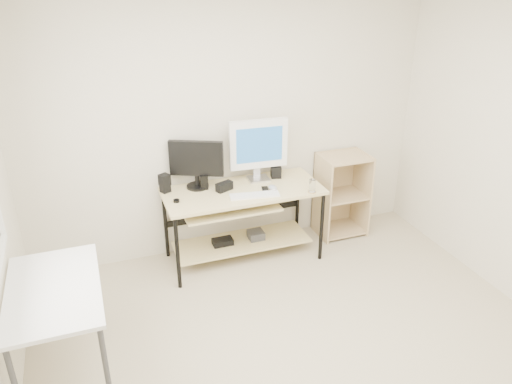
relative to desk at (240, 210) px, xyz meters
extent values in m
cube|color=#C0B294|center=(0.03, -1.66, -0.54)|extent=(4.00, 4.00, 0.01)
cube|color=silver|center=(0.03, 0.34, 0.76)|extent=(4.00, 0.01, 2.60)
cube|color=beige|center=(0.03, -0.01, 0.20)|extent=(1.50, 0.65, 0.03)
cube|color=beige|center=(-0.12, -0.06, 0.08)|extent=(0.90, 0.49, 0.02)
cube|color=beige|center=(0.03, 0.04, -0.39)|extent=(1.35, 0.46, 0.02)
cube|color=black|center=(-0.17, -0.06, 0.10)|extent=(0.33, 0.22, 0.01)
cylinder|color=black|center=(0.08, -0.11, 0.10)|extent=(0.14, 0.01, 0.01)
cube|color=#3E3E40|center=(0.18, 0.04, -0.34)|extent=(0.15, 0.15, 0.08)
cube|color=black|center=(-0.17, 0.04, -0.35)|extent=(0.20, 0.12, 0.06)
cylinder|color=black|center=(-0.68, -0.29, -0.18)|extent=(0.04, 0.04, 0.72)
cylinder|color=black|center=(-0.68, 0.28, -0.18)|extent=(0.04, 0.04, 0.72)
cylinder|color=black|center=(0.74, -0.29, -0.18)|extent=(0.04, 0.04, 0.72)
cylinder|color=black|center=(0.74, 0.28, -0.18)|extent=(0.04, 0.04, 0.72)
cube|color=white|center=(-1.65, -1.06, 0.20)|extent=(0.60, 1.00, 0.03)
cylinder|color=#3E3E40|center=(-1.91, -0.60, -0.18)|extent=(0.04, 0.04, 0.72)
cylinder|color=#3E3E40|center=(-1.39, -1.52, -0.18)|extent=(0.04, 0.04, 0.72)
cylinder|color=#3E3E40|center=(-1.39, -0.60, -0.18)|extent=(0.04, 0.04, 0.72)
cube|color=#CFB381|center=(0.94, 0.12, -0.09)|extent=(0.02, 0.40, 0.90)
cube|color=#CFB381|center=(1.42, 0.12, -0.09)|extent=(0.02, 0.40, 0.90)
cube|color=#CFB381|center=(1.18, 0.31, -0.09)|extent=(0.50, 0.02, 0.90)
cube|color=#CFB381|center=(1.18, 0.12, -0.50)|extent=(0.46, 0.38, 0.02)
cube|color=#CFB381|center=(1.18, 0.12, -0.09)|extent=(0.46, 0.38, 0.02)
cube|color=#CFB381|center=(1.18, 0.12, 0.34)|extent=(0.46, 0.38, 0.02)
cylinder|color=black|center=(-0.36, 0.19, 0.22)|extent=(0.21, 0.21, 0.02)
cylinder|color=black|center=(-0.36, 0.19, 0.29)|extent=(0.05, 0.05, 0.11)
cube|color=black|center=(-0.36, 0.19, 0.51)|extent=(0.48, 0.26, 0.34)
cube|color=black|center=(-0.36, 0.16, 0.51)|extent=(0.39, 0.18, 0.27)
cube|color=silver|center=(0.25, 0.17, 0.22)|extent=(0.21, 0.18, 0.02)
cylinder|color=silver|center=(0.25, 0.17, 0.29)|extent=(0.05, 0.05, 0.11)
cube|color=white|center=(0.25, 0.17, 0.58)|extent=(0.57, 0.09, 0.48)
cube|color=#235B99|center=(0.25, 0.14, 0.58)|extent=(0.48, 0.03, 0.38)
cube|color=white|center=(0.08, -0.18, 0.22)|extent=(0.47, 0.20, 0.02)
ellipsoid|color=#BABAC0|center=(0.29, -0.11, 0.23)|extent=(0.08, 0.13, 0.04)
cube|color=black|center=(-0.14, 0.03, 0.25)|extent=(0.18, 0.13, 0.08)
cube|color=black|center=(-0.67, 0.19, 0.25)|extent=(0.10, 0.10, 0.07)
cube|color=black|center=(-0.67, 0.19, 0.33)|extent=(0.12, 0.12, 0.11)
cube|color=black|center=(0.43, 0.16, 0.27)|extent=(0.12, 0.12, 0.12)
cube|color=black|center=(-0.31, 0.12, 0.28)|extent=(0.08, 0.05, 0.14)
cylinder|color=black|center=(-0.62, -0.06, 0.22)|extent=(0.07, 0.07, 0.02)
cube|color=black|center=(0.23, -0.07, 0.22)|extent=(0.08, 0.12, 0.01)
cylinder|color=tan|center=(0.62, -0.28, 0.21)|extent=(0.08, 0.08, 0.01)
cylinder|color=white|center=(0.62, -0.28, 0.28)|extent=(0.07, 0.07, 0.12)
camera|label=1|loc=(-1.32, -4.07, 2.18)|focal=35.00mm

